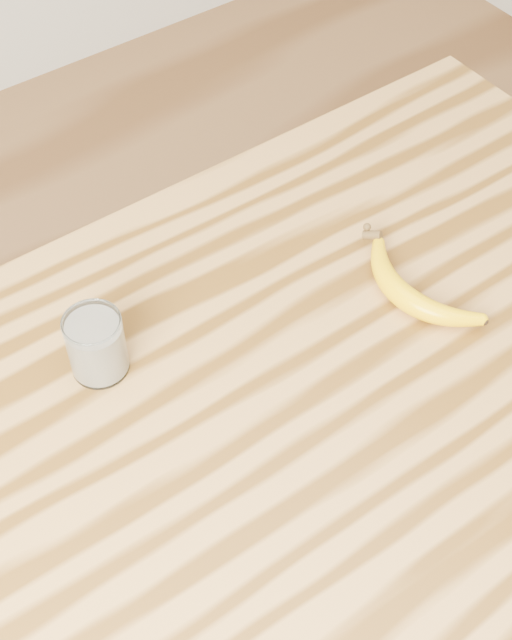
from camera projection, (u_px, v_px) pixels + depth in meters
room at (345, 61)px, 0.70m from camera, size 4.04×4.04×2.70m
table at (310, 447)px, 1.15m from camera, size 1.20×0.80×0.90m
smoothie_glass at (96, 345)px, 1.04m from camera, size 0.07×0.07×0.09m
banana at (404, 298)px, 1.12m from camera, size 0.12×0.27×0.03m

